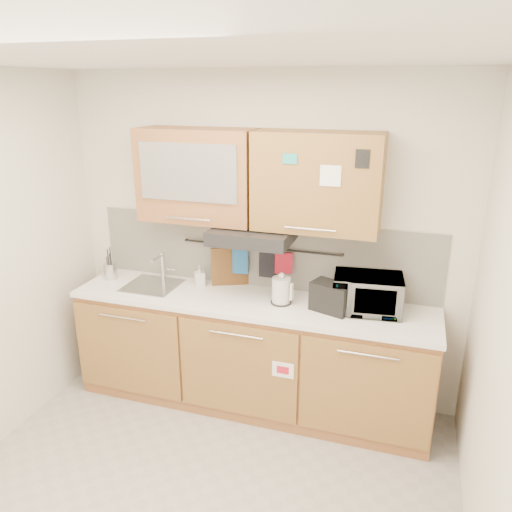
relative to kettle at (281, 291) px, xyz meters
The scene contains 20 objects.
floor 1.59m from the kettle, 101.51° to the right, with size 3.20×3.20×0.00m, color #9E9993.
ceiling 2.00m from the kettle, 101.51° to the right, with size 3.20×3.20×0.00m, color white.
wall_back 0.48m from the kettle, 128.93° to the left, with size 3.20×3.20×0.00m, color silver.
wall_right 1.83m from the kettle, 41.46° to the right, with size 3.00×3.00×0.00m, color silver.
base_cabinet 0.66m from the kettle, behind, with size 2.80×0.64×0.88m.
countertop 0.27m from the kettle, behind, with size 2.82×0.62×0.04m, color white.
backsplash 0.42m from the kettle, 130.07° to the left, with size 2.80×0.02×0.56m, color silver.
upper_cabinets 0.86m from the kettle, 153.32° to the left, with size 1.82×0.37×0.70m.
range_hood 0.47m from the kettle, 167.96° to the left, with size 0.60×0.46×0.10m, color black.
sink 1.10m from the kettle, behind, with size 0.42×0.40×0.26m.
utensil_rail 0.43m from the kettle, 134.07° to the left, with size 0.02×0.02×1.30m, color black.
utensil_crock 1.51m from the kettle, behind, with size 0.14×0.14×0.27m.
kettle is the anchor object (origin of this frame).
toaster 0.38m from the kettle, ahead, with size 0.32×0.25×0.21m.
microwave 0.63m from the kettle, ahead, with size 0.49×0.33×0.27m, color #999999.
soap_bottle 0.74m from the kettle, 169.35° to the left, with size 0.08×0.08×0.17m, color #999999.
cutting_board 0.53m from the kettle, 153.60° to the left, with size 0.35×0.03×0.43m, color brown.
oven_mitt 0.49m from the kettle, 149.83° to the left, with size 0.13×0.03×0.21m, color #215A9A.
dark_pouch 0.32m from the kettle, 126.67° to the left, with size 0.14×0.04×0.21m, color black.
pot_holder 0.28m from the kettle, 101.12° to the left, with size 0.14×0.02×0.17m, color red.
Camera 1 is at (1.11, -2.14, 2.47)m, focal length 35.00 mm.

